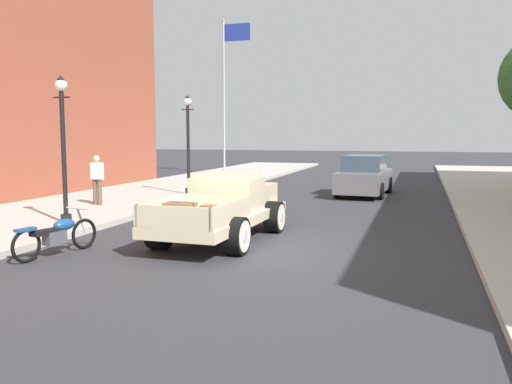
# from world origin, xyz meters

# --- Properties ---
(ground_plane) EXTENTS (140.00, 140.00, 0.00)m
(ground_plane) POSITION_xyz_m (0.00, 0.00, 0.00)
(ground_plane) COLOR #333338
(hotrod_truck_cream) EXTENTS (2.29, 4.98, 1.58)m
(hotrod_truck_cream) POSITION_xyz_m (-1.00, 1.23, 0.75)
(hotrod_truck_cream) COLOR beige
(hotrod_truck_cream) RESTS_ON ground
(motorcycle_parked) EXTENTS (0.71, 2.09, 0.93)m
(motorcycle_parked) POSITION_xyz_m (-3.66, -1.53, 0.44)
(motorcycle_parked) COLOR black
(motorcycle_parked) RESTS_ON ground
(car_background_grey) EXTENTS (2.08, 4.40, 1.65)m
(car_background_grey) POSITION_xyz_m (1.26, 11.36, 0.77)
(car_background_grey) COLOR slate
(car_background_grey) RESTS_ON ground
(pedestrian_sidewalk_left) EXTENTS (0.53, 0.22, 1.65)m
(pedestrian_sidewalk_left) POSITION_xyz_m (-6.81, 4.59, 1.09)
(pedestrian_sidewalk_left) COLOR brown
(pedestrian_sidewalk_left) RESTS_ON sidewalk_left
(street_lamp_near) EXTENTS (0.50, 0.32, 3.85)m
(street_lamp_near) POSITION_xyz_m (-5.47, 1.17, 2.39)
(street_lamp_near) COLOR black
(street_lamp_near) RESTS_ON sidewalk_left
(street_lamp_far) EXTENTS (0.50, 0.32, 3.85)m
(street_lamp_far) POSITION_xyz_m (-5.23, 8.39, 2.39)
(street_lamp_far) COLOR black
(street_lamp_far) RESTS_ON sidewalk_left
(flagpole) EXTENTS (1.74, 0.16, 9.16)m
(flagpole) POSITION_xyz_m (-7.81, 19.76, 5.77)
(flagpole) COLOR #B2B2B7
(flagpole) RESTS_ON sidewalk_left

